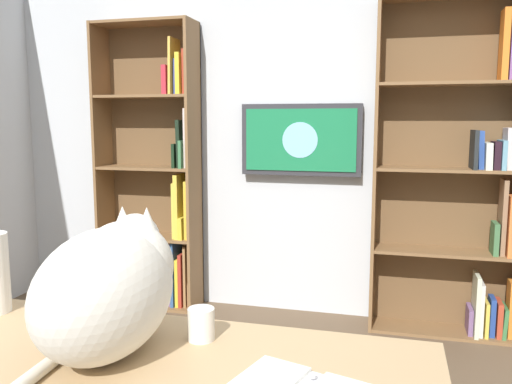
{
  "coord_description": "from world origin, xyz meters",
  "views": [
    {
      "loc": [
        -0.73,
        1.56,
        1.42
      ],
      "look_at": [
        -0.02,
        -1.11,
        1.04
      ],
      "focal_mm": 36.79,
      "sensor_mm": 36.0,
      "label": 1
    }
  ],
  "objects_px": {
    "bookshelf_left": "(464,177)",
    "bookshelf_right": "(159,174)",
    "wall_mounted_tv": "(301,140)",
    "cat": "(112,284)",
    "coffee_mug": "(201,324)"
  },
  "relations": [
    {
      "from": "bookshelf_left",
      "to": "cat",
      "type": "bearing_deg",
      "value": 63.24
    },
    {
      "from": "cat",
      "to": "coffee_mug",
      "type": "bearing_deg",
      "value": -148.1
    },
    {
      "from": "wall_mounted_tv",
      "to": "coffee_mug",
      "type": "height_order",
      "value": "wall_mounted_tv"
    },
    {
      "from": "bookshelf_left",
      "to": "bookshelf_right",
      "type": "xyz_separation_m",
      "value": [
        2.16,
        0.0,
        -0.04
      ]
    },
    {
      "from": "bookshelf_right",
      "to": "cat",
      "type": "relative_size",
      "value": 3.3
    },
    {
      "from": "bookshelf_right",
      "to": "cat",
      "type": "distance_m",
      "value": 2.55
    },
    {
      "from": "wall_mounted_tv",
      "to": "cat",
      "type": "bearing_deg",
      "value": 87.71
    },
    {
      "from": "bookshelf_left",
      "to": "cat",
      "type": "xyz_separation_m",
      "value": [
        1.19,
        2.36,
        -0.09
      ]
    },
    {
      "from": "bookshelf_right",
      "to": "wall_mounted_tv",
      "type": "bearing_deg",
      "value": -175.73
    },
    {
      "from": "bookshelf_right",
      "to": "coffee_mug",
      "type": "distance_m",
      "value": 2.53
    },
    {
      "from": "bookshelf_left",
      "to": "coffee_mug",
      "type": "bearing_deg",
      "value": 66.29
    },
    {
      "from": "bookshelf_right",
      "to": "cat",
      "type": "height_order",
      "value": "bookshelf_right"
    },
    {
      "from": "cat",
      "to": "bookshelf_left",
      "type": "bearing_deg",
      "value": -116.76
    },
    {
      "from": "bookshelf_left",
      "to": "wall_mounted_tv",
      "type": "xyz_separation_m",
      "value": [
        1.09,
        -0.08,
        0.23
      ]
    },
    {
      "from": "bookshelf_left",
      "to": "bookshelf_right",
      "type": "distance_m",
      "value": 2.16
    }
  ]
}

